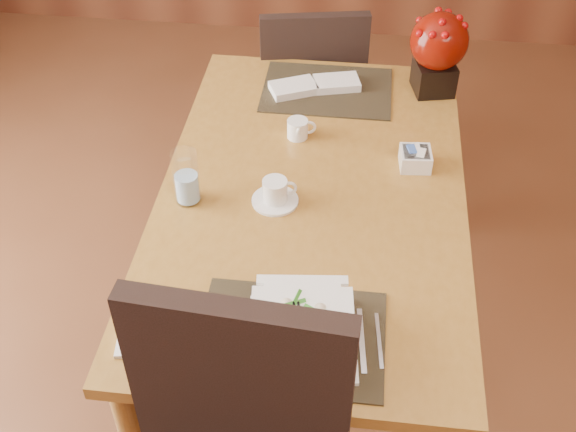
# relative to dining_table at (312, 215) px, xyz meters

# --- Properties ---
(dining_table) EXTENTS (0.90, 1.50, 0.75)m
(dining_table) POSITION_rel_dining_table_xyz_m (0.00, 0.00, 0.00)
(dining_table) COLOR #AA762F
(dining_table) RESTS_ON ground
(placemat_near) EXTENTS (0.45, 0.33, 0.01)m
(placemat_near) POSITION_rel_dining_table_xyz_m (0.00, -0.55, 0.10)
(placemat_near) COLOR black
(placemat_near) RESTS_ON dining_table
(placemat_far) EXTENTS (0.45, 0.33, 0.01)m
(placemat_far) POSITION_rel_dining_table_xyz_m (0.00, 0.55, 0.10)
(placemat_far) COLOR black
(placemat_far) RESTS_ON dining_table
(soup_setting) EXTENTS (0.28, 0.28, 0.10)m
(soup_setting) POSITION_rel_dining_table_xyz_m (0.03, -0.56, 0.15)
(soup_setting) COLOR white
(soup_setting) RESTS_ON dining_table
(coffee_cup) EXTENTS (0.14, 0.14, 0.08)m
(coffee_cup) POSITION_rel_dining_table_xyz_m (-0.10, -0.06, 0.13)
(coffee_cup) COLOR white
(coffee_cup) RESTS_ON dining_table
(water_glass) EXTENTS (0.09, 0.09, 0.17)m
(water_glass) POSITION_rel_dining_table_xyz_m (-0.35, -0.08, 0.18)
(water_glass) COLOR silver
(water_glass) RESTS_ON dining_table
(creamer_jug) EXTENTS (0.10, 0.10, 0.06)m
(creamer_jug) POSITION_rel_dining_table_xyz_m (-0.07, 0.26, 0.13)
(creamer_jug) COLOR white
(creamer_jug) RESTS_ON dining_table
(sugar_caddy) EXTENTS (0.10, 0.10, 0.06)m
(sugar_caddy) POSITION_rel_dining_table_xyz_m (0.30, 0.16, 0.12)
(sugar_caddy) COLOR white
(sugar_caddy) RESTS_ON dining_table
(berry_decor) EXTENTS (0.20, 0.20, 0.29)m
(berry_decor) POSITION_rel_dining_table_xyz_m (0.37, 0.60, 0.26)
(berry_decor) COLOR black
(berry_decor) RESTS_ON dining_table
(napkins_far) EXTENTS (0.33, 0.21, 0.03)m
(napkins_far) POSITION_rel_dining_table_xyz_m (-0.03, 0.55, 0.12)
(napkins_far) COLOR white
(napkins_far) RESTS_ON dining_table
(bread_plate) EXTENTS (0.18, 0.18, 0.01)m
(bread_plate) POSITION_rel_dining_table_xyz_m (-0.33, -0.57, 0.10)
(bread_plate) COLOR white
(bread_plate) RESTS_ON dining_table
(far_chair) EXTENTS (0.50, 0.50, 0.91)m
(far_chair) POSITION_rel_dining_table_xyz_m (-0.09, 0.90, -0.14)
(far_chair) COLOR black
(far_chair) RESTS_ON ground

